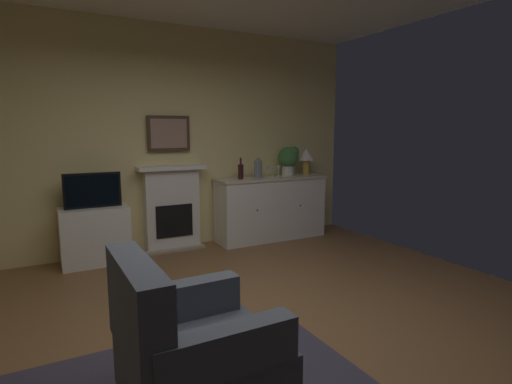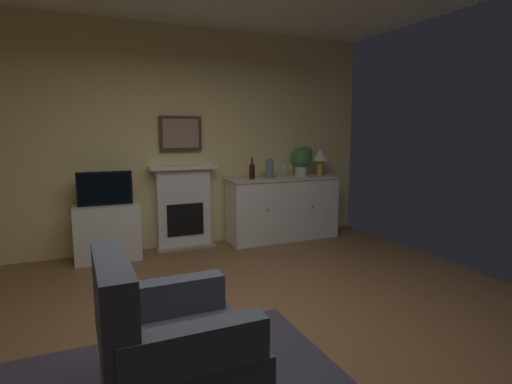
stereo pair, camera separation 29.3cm
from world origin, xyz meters
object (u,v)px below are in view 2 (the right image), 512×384
at_px(fireplace_unit, 183,207).
at_px(wine_glass_right, 291,168).
at_px(sideboard_cabinet, 283,208).
at_px(tv_cabinet, 107,232).
at_px(table_lamp, 320,156).
at_px(armchair, 167,348).
at_px(wine_bottle, 252,171).
at_px(wine_glass_left, 279,169).
at_px(vase_decorative, 270,168).
at_px(tv_set, 105,188).
at_px(potted_plant_small, 302,158).
at_px(framed_picture, 181,133).
at_px(wine_glass_center, 284,169).

xyz_separation_m(fireplace_unit, wine_glass_right, (1.53, -0.14, 0.47)).
relative_size(sideboard_cabinet, tv_cabinet, 2.15).
relative_size(table_lamp, armchair, 0.43).
relative_size(wine_bottle, wine_glass_left, 1.76).
bearing_deg(tv_cabinet, wine_glass_right, 0.40).
height_order(wine_glass_right, armchair, wine_glass_right).
bearing_deg(armchair, sideboard_cabinet, 52.84).
bearing_deg(vase_decorative, tv_set, 178.88).
distance_m(sideboard_cabinet, vase_decorative, 0.63).
distance_m(fireplace_unit, armchair, 3.27).
xyz_separation_m(wine_glass_left, armchair, (-2.17, -2.94, -0.63)).
distance_m(vase_decorative, tv_set, 2.14).
height_order(tv_set, potted_plant_small, potted_plant_small).
xyz_separation_m(fireplace_unit, table_lamp, (2.00, -0.18, 0.62)).
bearing_deg(wine_bottle, framed_picture, 166.70).
xyz_separation_m(wine_bottle, tv_set, (-1.89, -0.01, -0.13)).
height_order(wine_glass_center, wine_glass_right, same).
distance_m(table_lamp, tv_cabinet, 3.09).
height_order(framed_picture, wine_glass_right, framed_picture).
distance_m(wine_bottle, tv_cabinet, 2.01).
height_order(wine_glass_center, tv_set, tv_set).
xyz_separation_m(table_lamp, vase_decorative, (-0.84, -0.05, -0.14)).
height_order(fireplace_unit, wine_glass_left, fireplace_unit).
relative_size(fireplace_unit, table_lamp, 2.75).
height_order(framed_picture, tv_cabinet, framed_picture).
bearing_deg(table_lamp, wine_glass_center, 177.70).
height_order(table_lamp, tv_set, table_lamp).
height_order(table_lamp, wine_glass_right, table_lamp).
distance_m(wine_glass_left, vase_decorative, 0.16).
relative_size(wine_glass_left, tv_set, 0.27).
bearing_deg(potted_plant_small, wine_glass_right, -176.05).
bearing_deg(armchair, wine_glass_left, 53.53).
bearing_deg(potted_plant_small, wine_bottle, -177.17).
relative_size(wine_glass_right, potted_plant_small, 0.38).
relative_size(tv_cabinet, armchair, 0.82).
height_order(framed_picture, potted_plant_small, framed_picture).
relative_size(framed_picture, tv_set, 0.89).
bearing_deg(wine_bottle, wine_glass_left, -5.44).
relative_size(vase_decorative, tv_set, 0.45).
distance_m(framed_picture, potted_plant_small, 1.77).
relative_size(tv_set, armchair, 0.67).
bearing_deg(tv_cabinet, table_lamp, -0.29).
bearing_deg(wine_bottle, potted_plant_small, 2.83).
height_order(wine_glass_right, tv_cabinet, wine_glass_right).
bearing_deg(armchair, potted_plant_small, 49.48).
bearing_deg(wine_bottle, sideboard_cabinet, -0.68).
height_order(sideboard_cabinet, wine_glass_left, wine_glass_left).
distance_m(framed_picture, sideboard_cabinet, 1.76).
relative_size(fireplace_unit, armchair, 1.20).
bearing_deg(wine_glass_center, wine_glass_left, -153.43).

